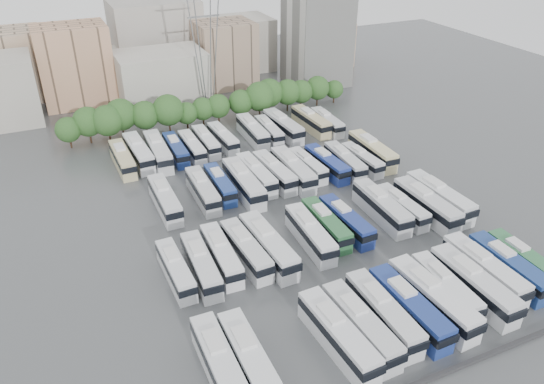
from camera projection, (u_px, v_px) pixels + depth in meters
name	position (u px, v px, depth m)	size (l,w,h in m)	color
ground	(300.00, 220.00, 81.75)	(220.00, 220.00, 0.00)	#424447
parapet	(443.00, 374.00, 55.54)	(56.00, 0.50, 0.50)	#2D2D30
tree_line	(205.00, 105.00, 112.31)	(64.53, 8.11, 8.24)	black
city_buildings	(143.00, 58.00, 131.96)	(102.00, 35.00, 20.00)	#9E998E
apartment_tower	(317.00, 32.00, 133.28)	(14.00, 14.00, 26.00)	silver
electricity_pylon	(204.00, 28.00, 112.70)	(9.00, 6.91, 33.83)	slate
bus_r0_s0	(220.00, 364.00, 54.48)	(2.89, 12.66, 3.96)	silver
bus_r0_s1	(250.00, 360.00, 54.89)	(2.92, 12.84, 4.02)	silver
bus_r0_s4	(338.00, 335.00, 57.96)	(3.48, 13.22, 4.11)	silver
bus_r0_s5	(361.00, 325.00, 59.31)	(3.19, 12.89, 4.02)	silver
bus_r0_s6	(383.00, 313.00, 61.02)	(2.99, 12.91, 4.04)	silver
bus_r0_s7	(409.00, 307.00, 61.76)	(3.07, 13.10, 4.10)	navy
bus_r0_s8	(432.00, 298.00, 63.01)	(3.64, 13.79, 4.29)	white
bus_r0_s9	(445.00, 287.00, 65.25)	(3.09, 11.68, 3.63)	white
bus_r0_s10	(474.00, 284.00, 65.27)	(3.00, 13.49, 4.23)	silver
bus_r0_s11	(484.00, 270.00, 67.86)	(2.94, 13.15, 4.12)	silver
bus_r0_s12	(508.00, 267.00, 68.56)	(2.83, 12.58, 3.94)	navy
bus_r0_s13	(523.00, 260.00, 70.09)	(2.69, 11.39, 3.56)	#2E6D40
bus_r1_s0	(176.00, 270.00, 68.35)	(2.64, 11.20, 3.50)	silver
bus_r1_s1	(201.00, 265.00, 68.99)	(3.16, 12.23, 3.80)	silver
bus_r1_s2	(221.00, 255.00, 70.94)	(3.03, 12.07, 3.76)	silver
bus_r1_s3	(246.00, 250.00, 71.82)	(3.25, 12.39, 3.85)	silver
bus_r1_s4	(268.00, 245.00, 72.39)	(3.52, 13.63, 4.24)	silver
bus_r1_s6	(310.00, 234.00, 75.15)	(3.32, 12.56, 3.90)	silver
bus_r1_s7	(326.00, 224.00, 77.47)	(2.78, 11.80, 3.69)	#2A6438
bus_r1_s8	(346.00, 221.00, 78.24)	(3.03, 11.89, 3.70)	navy
bus_r1_s10	(381.00, 207.00, 81.27)	(3.30, 13.20, 4.11)	silver
bus_r1_s11	(402.00, 207.00, 81.90)	(2.65, 11.11, 3.47)	silver
bus_r1_s12	(426.00, 204.00, 81.75)	(3.06, 13.51, 4.23)	silver
bus_r1_s13	(439.00, 197.00, 83.67)	(3.36, 13.66, 4.26)	silver
bus_r2_s1	(165.00, 199.00, 83.42)	(2.79, 12.52, 3.93)	silver
bus_r2_s3	(203.00, 190.00, 86.03)	(2.96, 12.32, 3.85)	silver
bus_r2_s4	(220.00, 184.00, 88.16)	(2.71, 11.24, 3.51)	navy
bus_r2_s5	(244.00, 183.00, 87.72)	(3.25, 13.73, 4.29)	silver
bus_r2_s6	(256.00, 174.00, 90.75)	(2.95, 12.48, 3.90)	white
bus_r2_s7	(274.00, 172.00, 91.49)	(3.30, 12.59, 3.91)	silver
bus_r2_s8	(293.00, 169.00, 92.00)	(3.14, 13.40, 4.19)	silver
bus_r2_s9	(308.00, 165.00, 94.26)	(2.78, 10.93, 3.40)	silver
bus_r2_s10	(327.00, 163.00, 94.50)	(3.13, 11.97, 3.72)	navy
bus_r2_s11	(345.00, 161.00, 95.21)	(3.22, 12.13, 3.77)	silver
bus_r2_s12	(362.00, 159.00, 96.27)	(2.85, 10.91, 3.39)	silver
bus_r2_s13	(372.00, 151.00, 98.71)	(3.21, 13.26, 4.14)	beige
bus_r3_s0	(122.00, 159.00, 96.06)	(2.89, 12.18, 3.81)	#C8BB89
bus_r3_s1	(139.00, 152.00, 98.09)	(3.44, 13.23, 4.12)	silver
bus_r3_s2	(158.00, 151.00, 98.38)	(3.37, 13.59, 4.24)	silver
bus_r3_s3	(176.00, 149.00, 99.81)	(2.62, 11.40, 3.57)	navy
bus_r3_s4	(192.00, 147.00, 100.79)	(2.50, 11.30, 3.54)	silver
bus_r3_s5	(206.00, 141.00, 102.92)	(2.54, 11.36, 3.56)	silver
bus_r3_s6	(223.00, 138.00, 104.37)	(2.91, 11.46, 3.57)	silver
bus_r3_s8	(253.00, 131.00, 106.82)	(3.21, 12.78, 3.98)	silver
bus_r3_s9	(269.00, 131.00, 107.64)	(3.00, 11.29, 3.51)	silver
bus_r3_s10	(283.00, 126.00, 108.85)	(3.55, 13.40, 4.17)	silver
bus_r3_s12	(311.00, 121.00, 111.42)	(3.31, 12.73, 3.96)	beige
bus_r3_s13	(327.00, 122.00, 111.57)	(2.88, 11.48, 3.58)	silver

